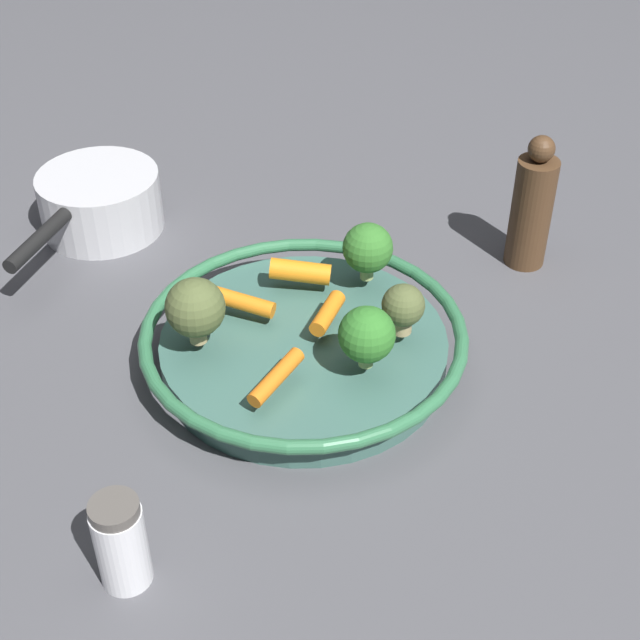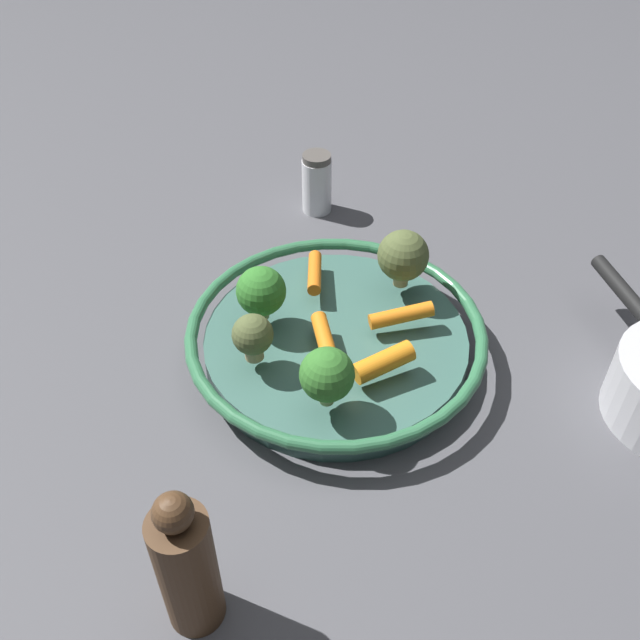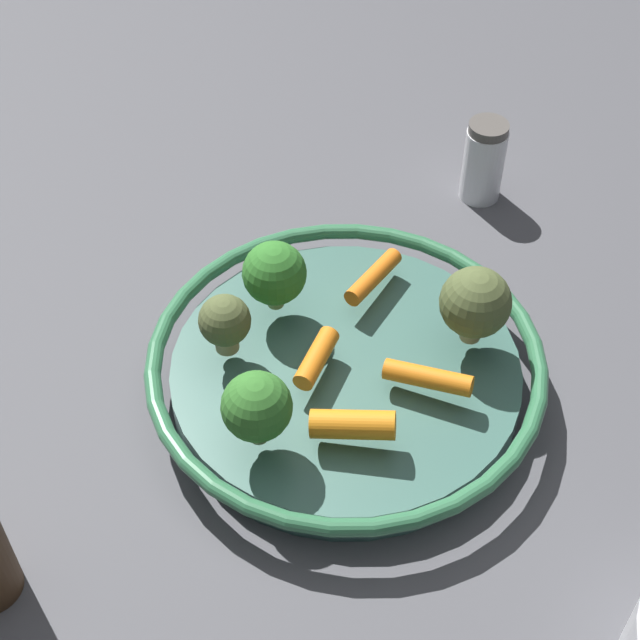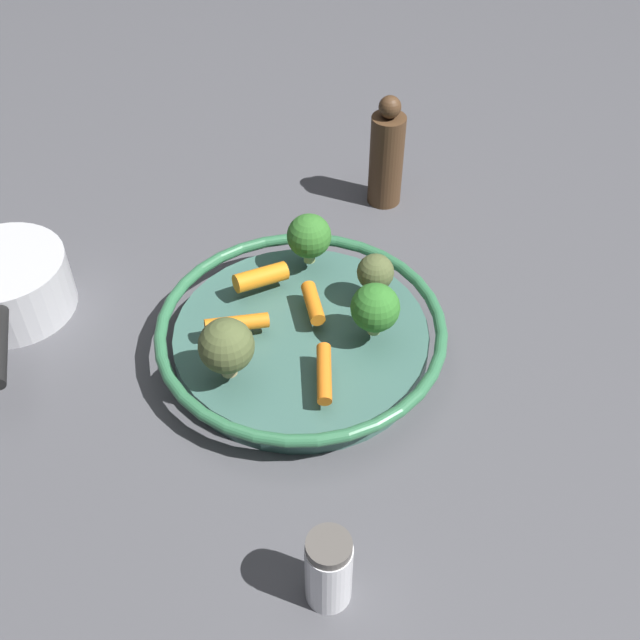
{
  "view_description": "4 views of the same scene",
  "coord_description": "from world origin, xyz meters",
  "px_view_note": "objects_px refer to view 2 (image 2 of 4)",
  "views": [
    {
      "loc": [
        -0.43,
        0.52,
        0.59
      ],
      "look_at": [
        -0.02,
        -0.0,
        0.06
      ],
      "focal_mm": 52.48,
      "sensor_mm": 36.0,
      "label": 1
    },
    {
      "loc": [
        0.04,
        -0.52,
        0.54
      ],
      "look_at": [
        -0.01,
        -0.03,
        0.08
      ],
      "focal_mm": 39.87,
      "sensor_mm": 36.0,
      "label": 2
    },
    {
      "loc": [
        0.29,
        -0.39,
        0.61
      ],
      "look_at": [
        -0.02,
        -0.0,
        0.07
      ],
      "focal_mm": 54.78,
      "sensor_mm": 36.0,
      "label": 3
    },
    {
      "loc": [
        -0.07,
        0.58,
        0.63
      ],
      "look_at": [
        -0.02,
        0.01,
        0.06
      ],
      "focal_mm": 44.14,
      "sensor_mm": 36.0,
      "label": 4
    }
  ],
  "objects_px": {
    "serving_bowl": "(336,341)",
    "broccoli_floret_large": "(253,336)",
    "baby_carrot_left": "(323,335)",
    "baby_carrot_near_rim": "(401,315)",
    "broccoli_floret_small": "(403,256)",
    "baby_carrot_center": "(383,362)",
    "broccoli_floret_mid": "(261,291)",
    "salt_shaker": "(317,183)",
    "pepper_mill": "(187,566)",
    "broccoli_floret_edge": "(326,375)",
    "baby_carrot_right": "(315,272)"
  },
  "relations": [
    {
      "from": "baby_carrot_right",
      "to": "pepper_mill",
      "type": "bearing_deg",
      "value": -98.36
    },
    {
      "from": "pepper_mill",
      "to": "serving_bowl",
      "type": "bearing_deg",
      "value": 73.76
    },
    {
      "from": "baby_carrot_left",
      "to": "baby_carrot_center",
      "type": "bearing_deg",
      "value": -29.24
    },
    {
      "from": "baby_carrot_near_rim",
      "to": "baby_carrot_center",
      "type": "xyz_separation_m",
      "value": [
        -0.02,
        -0.07,
        0.0
      ]
    },
    {
      "from": "broccoli_floret_mid",
      "to": "pepper_mill",
      "type": "relative_size",
      "value": 0.39
    },
    {
      "from": "broccoli_floret_small",
      "to": "salt_shaker",
      "type": "distance_m",
      "value": 0.23
    },
    {
      "from": "serving_bowl",
      "to": "broccoli_floret_small",
      "type": "height_order",
      "value": "broccoli_floret_small"
    },
    {
      "from": "baby_carrot_near_rim",
      "to": "broccoli_floret_edge",
      "type": "xyz_separation_m",
      "value": [
        -0.07,
        -0.11,
        0.03
      ]
    },
    {
      "from": "serving_bowl",
      "to": "salt_shaker",
      "type": "relative_size",
      "value": 3.74
    },
    {
      "from": "broccoli_floret_small",
      "to": "pepper_mill",
      "type": "height_order",
      "value": "pepper_mill"
    },
    {
      "from": "broccoli_floret_small",
      "to": "baby_carrot_center",
      "type": "bearing_deg",
      "value": -96.25
    },
    {
      "from": "serving_bowl",
      "to": "broccoli_floret_large",
      "type": "height_order",
      "value": "broccoli_floret_large"
    },
    {
      "from": "broccoli_floret_mid",
      "to": "salt_shaker",
      "type": "xyz_separation_m",
      "value": [
        0.03,
        0.27,
        -0.04
      ]
    },
    {
      "from": "broccoli_floret_mid",
      "to": "baby_carrot_near_rim",
      "type": "bearing_deg",
      "value": 2.97
    },
    {
      "from": "salt_shaker",
      "to": "pepper_mill",
      "type": "distance_m",
      "value": 0.56
    },
    {
      "from": "broccoli_floret_mid",
      "to": "broccoli_floret_large",
      "type": "bearing_deg",
      "value": -88.74
    },
    {
      "from": "broccoli_floret_large",
      "to": "broccoli_floret_small",
      "type": "height_order",
      "value": "broccoli_floret_small"
    },
    {
      "from": "baby_carrot_near_rim",
      "to": "broccoli_floret_mid",
      "type": "xyz_separation_m",
      "value": [
        -0.14,
        -0.01,
        0.03
      ]
    },
    {
      "from": "baby_carrot_right",
      "to": "broccoli_floret_mid",
      "type": "xyz_separation_m",
      "value": [
        -0.05,
        -0.07,
        0.03
      ]
    },
    {
      "from": "baby_carrot_near_rim",
      "to": "baby_carrot_left",
      "type": "bearing_deg",
      "value": -154.21
    },
    {
      "from": "baby_carrot_right",
      "to": "broccoli_floret_large",
      "type": "distance_m",
      "value": 0.14
    },
    {
      "from": "broccoli_floret_large",
      "to": "broccoli_floret_small",
      "type": "distance_m",
      "value": 0.19
    },
    {
      "from": "broccoli_floret_large",
      "to": "pepper_mill",
      "type": "height_order",
      "value": "pepper_mill"
    },
    {
      "from": "baby_carrot_center",
      "to": "pepper_mill",
      "type": "distance_m",
      "value": 0.26
    },
    {
      "from": "broccoli_floret_edge",
      "to": "baby_carrot_left",
      "type": "bearing_deg",
      "value": 97.29
    },
    {
      "from": "baby_carrot_left",
      "to": "serving_bowl",
      "type": "bearing_deg",
      "value": 64.43
    },
    {
      "from": "baby_carrot_center",
      "to": "baby_carrot_near_rim",
      "type": "bearing_deg",
      "value": 77.4
    },
    {
      "from": "serving_bowl",
      "to": "broccoli_floret_small",
      "type": "bearing_deg",
      "value": 49.42
    },
    {
      "from": "baby_carrot_center",
      "to": "broccoli_floret_small",
      "type": "xyz_separation_m",
      "value": [
        0.01,
        0.13,
        0.03
      ]
    },
    {
      "from": "broccoli_floret_edge",
      "to": "serving_bowl",
      "type": "bearing_deg",
      "value": 89.53
    },
    {
      "from": "serving_bowl",
      "to": "baby_carrot_right",
      "type": "xyz_separation_m",
      "value": [
        -0.03,
        0.07,
        0.03
      ]
    },
    {
      "from": "baby_carrot_left",
      "to": "baby_carrot_right",
      "type": "xyz_separation_m",
      "value": [
        -0.02,
        0.1,
        -0.0
      ]
    },
    {
      "from": "broccoli_floret_large",
      "to": "pepper_mill",
      "type": "xyz_separation_m",
      "value": [
        -0.01,
        -0.23,
        -0.01
      ]
    },
    {
      "from": "broccoli_floret_small",
      "to": "broccoli_floret_edge",
      "type": "xyz_separation_m",
      "value": [
        -0.06,
        -0.18,
        -0.0
      ]
    },
    {
      "from": "serving_bowl",
      "to": "broccoli_floret_edge",
      "type": "bearing_deg",
      "value": -90.47
    },
    {
      "from": "baby_carrot_right",
      "to": "pepper_mill",
      "type": "height_order",
      "value": "pepper_mill"
    },
    {
      "from": "broccoli_floret_large",
      "to": "salt_shaker",
      "type": "bearing_deg",
      "value": 85.34
    },
    {
      "from": "pepper_mill",
      "to": "salt_shaker",
      "type": "bearing_deg",
      "value": 86.5
    },
    {
      "from": "baby_carrot_near_rim",
      "to": "broccoli_floret_small",
      "type": "distance_m",
      "value": 0.07
    },
    {
      "from": "baby_carrot_near_rim",
      "to": "broccoli_floret_small",
      "type": "xyz_separation_m",
      "value": [
        -0.0,
        0.06,
        0.03
      ]
    },
    {
      "from": "baby_carrot_left",
      "to": "pepper_mill",
      "type": "height_order",
      "value": "pepper_mill"
    },
    {
      "from": "broccoli_floret_mid",
      "to": "pepper_mill",
      "type": "distance_m",
      "value": 0.29
    },
    {
      "from": "serving_bowl",
      "to": "baby_carrot_near_rim",
      "type": "relative_size",
      "value": 4.67
    },
    {
      "from": "baby_carrot_center",
      "to": "salt_shaker",
      "type": "distance_m",
      "value": 0.34
    },
    {
      "from": "serving_bowl",
      "to": "pepper_mill",
      "type": "distance_m",
      "value": 0.3
    },
    {
      "from": "baby_carrot_right",
      "to": "broccoli_floret_edge",
      "type": "xyz_separation_m",
      "value": [
        0.03,
        -0.18,
        0.03
      ]
    },
    {
      "from": "baby_carrot_left",
      "to": "baby_carrot_near_rim",
      "type": "xyz_separation_m",
      "value": [
        0.08,
        0.04,
        0.0
      ]
    },
    {
      "from": "broccoli_floret_mid",
      "to": "broccoli_floret_edge",
      "type": "distance_m",
      "value": 0.13
    },
    {
      "from": "serving_bowl",
      "to": "broccoli_floret_large",
      "type": "xyz_separation_m",
      "value": [
        -0.08,
        -0.05,
        0.05
      ]
    },
    {
      "from": "broccoli_floret_edge",
      "to": "salt_shaker",
      "type": "relative_size",
      "value": 0.73
    }
  ]
}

